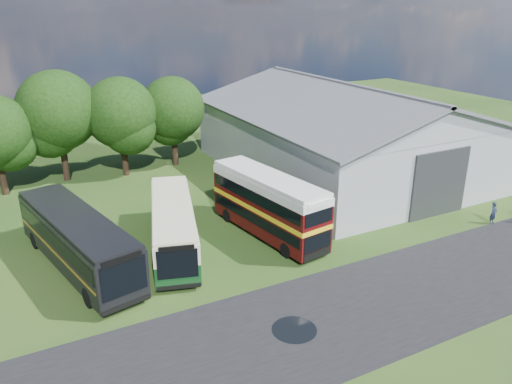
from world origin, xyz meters
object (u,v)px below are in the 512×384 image
storage_shed (341,126)px  visitor_a (493,213)px  bus_maroon_double (268,205)px  bus_dark_single (78,240)px  bus_green_single (173,225)px

storage_shed → visitor_a: storage_shed is taller
bus_maroon_double → bus_dark_single: size_ratio=0.80×
storage_shed → bus_maroon_double: 15.59m
bus_maroon_double → visitor_a: bus_maroon_double is taller
bus_dark_single → visitor_a: size_ratio=7.71×
bus_dark_single → visitor_a: bus_dark_single is taller
storage_shed → bus_maroon_double: size_ratio=2.47×
bus_green_single → visitor_a: size_ratio=6.93×
storage_shed → bus_dark_single: 25.94m
bus_maroon_double → bus_dark_single: (-12.08, 1.14, -0.31)m
bus_dark_single → bus_maroon_double: bearing=-17.7°
bus_green_single → bus_dark_single: 5.75m
bus_maroon_double → visitor_a: bearing=-30.2°
storage_shed → visitor_a: bearing=-80.7°
bus_dark_single → bus_green_single: bearing=-14.4°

